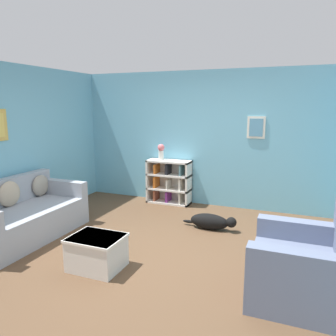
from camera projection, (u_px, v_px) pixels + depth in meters
ground_plane at (157, 247)px, 4.58m from camera, size 14.00×14.00×0.00m
wall_back at (203, 139)px, 6.38m from camera, size 5.60×0.13×2.60m
wall_left at (12, 146)px, 5.26m from camera, size 0.13×5.00×2.60m
couch at (22, 216)px, 4.87m from camera, size 0.94×1.83×0.86m
bookshelf at (169, 182)px, 6.58m from camera, size 0.88×0.34×0.87m
recliner_chair at (309, 265)px, 3.28m from camera, size 0.97×1.02×1.08m
coffee_table at (97, 251)px, 3.94m from camera, size 0.63×0.51×0.40m
dog at (211, 222)px, 5.19m from camera, size 0.89×0.23×0.25m
vase at (161, 151)px, 6.50m from camera, size 0.14×0.14×0.32m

